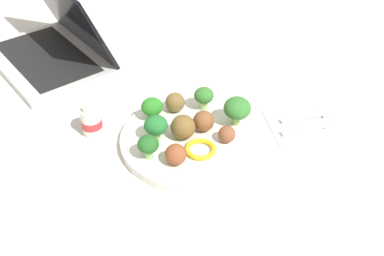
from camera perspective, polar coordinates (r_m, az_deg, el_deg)
ground_plane at (r=0.94m, az=0.00°, el=-1.71°), size 4.00×4.00×0.00m
plate at (r=0.94m, az=0.00°, el=-1.34°), size 0.28×0.28×0.02m
broccoli_floret_mid_left at (r=0.99m, az=1.42°, el=3.79°), size 0.04×0.04×0.05m
broccoli_floret_front_left at (r=0.96m, az=-4.76°, el=2.48°), size 0.04×0.04×0.05m
broccoli_floret_back_right at (r=0.91m, az=-4.32°, el=0.46°), size 0.05×0.05×0.05m
broccoli_floret_front_right at (r=0.94m, az=5.38°, el=2.31°), size 0.05×0.05×0.06m
broccoli_floret_center at (r=0.87m, az=-5.22°, el=-2.01°), size 0.04×0.04×0.05m
meatball_front_left at (r=0.91m, az=4.15°, el=-0.73°), size 0.03×0.03×0.03m
meatball_back_right at (r=0.99m, az=-2.02°, el=3.06°), size 0.04×0.04×0.04m
meatball_mid_right at (r=0.86m, az=-1.95°, el=-3.15°), size 0.04×0.04×0.04m
meatball_far_rim at (r=0.94m, az=1.40°, el=0.83°), size 0.04×0.04×0.04m
meatball_center at (r=0.92m, az=-1.08°, el=0.22°), size 0.05×0.05×0.05m
pepper_ring_back_left at (r=0.90m, az=1.01°, el=-2.53°), size 0.08×0.08×0.01m
napkin at (r=1.02m, az=13.90°, el=0.53°), size 0.18×0.13×0.01m
fork at (r=1.03m, az=13.95°, el=1.43°), size 0.12×0.03×0.01m
knife at (r=1.00m, az=14.68°, el=0.21°), size 0.15×0.04×0.01m
yogurt_bottle at (r=0.97m, az=-11.84°, el=0.81°), size 0.04×0.04×0.07m
laptop at (r=1.23m, az=-16.15°, el=9.28°), size 0.36×0.39×0.20m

